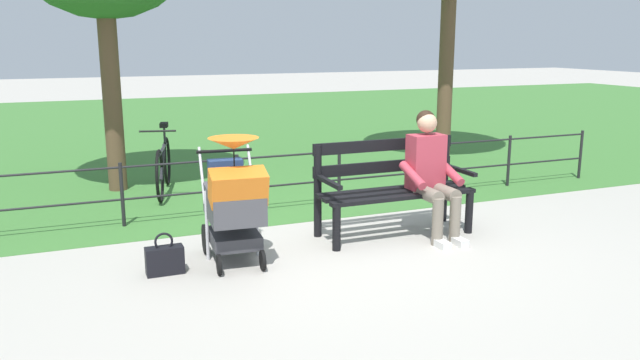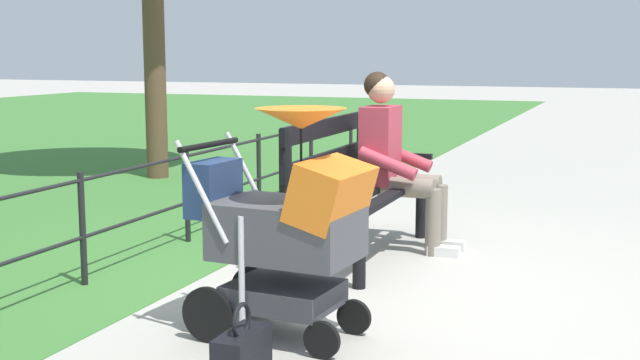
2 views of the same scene
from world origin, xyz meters
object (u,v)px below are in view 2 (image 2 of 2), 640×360
object	(u,v)px
person_on_bench	(395,156)
handbag	(242,357)
stroller	(288,221)
park_bench	(350,182)

from	to	relation	value
person_on_bench	handbag	bearing A→B (deg)	2.00
person_on_bench	stroller	bearing A→B (deg)	1.10
park_bench	stroller	xyz separation A→B (m)	(1.73, 0.26, 0.07)
handbag	park_bench	bearing A→B (deg)	-172.36
park_bench	stroller	distance (m)	1.75
park_bench	handbag	xyz separation A→B (m)	(2.36, 0.32, -0.40)
park_bench	handbag	distance (m)	2.42
person_on_bench	stroller	xyz separation A→B (m)	(2.06, 0.04, -0.08)
person_on_bench	handbag	distance (m)	2.75
stroller	handbag	size ratio (longest dim) A/B	3.11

